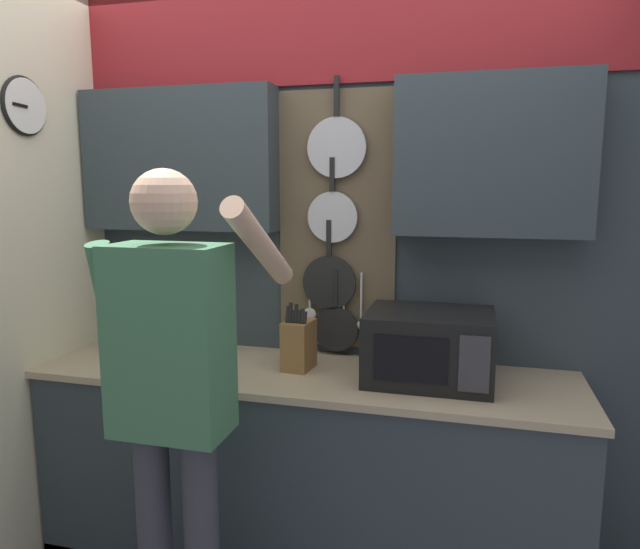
{
  "coord_description": "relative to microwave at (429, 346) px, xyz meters",
  "views": [
    {
      "loc": [
        0.66,
        -2.21,
        1.66
      ],
      "look_at": [
        0.02,
        0.19,
        1.27
      ],
      "focal_mm": 32.0,
      "sensor_mm": 36.0,
      "label": 1
    }
  ],
  "objects": [
    {
      "name": "person",
      "position": [
        -0.8,
        -0.61,
        -0.0
      ],
      "size": [
        0.54,
        0.62,
        1.72
      ],
      "color": "#383842",
      "rests_on": "ground_plane"
    },
    {
      "name": "utensil_crock",
      "position": [
        -1.35,
        0.0,
        -0.05
      ],
      "size": [
        0.1,
        0.1,
        0.35
      ],
      "color": "white",
      "rests_on": "base_cabinet_counter"
    },
    {
      "name": "knife_block",
      "position": [
        -0.55,
        0.0,
        -0.03
      ],
      "size": [
        0.12,
        0.16,
        0.29
      ],
      "color": "brown",
      "rests_on": "base_cabinet_counter"
    },
    {
      "name": "base_cabinet_counter",
      "position": [
        -0.52,
        -0.03,
        -0.59
      ],
      "size": [
        2.27,
        0.61,
        0.89
      ],
      "color": "#2D383D",
      "rests_on": "ground_plane"
    },
    {
      "name": "back_wall_unit",
      "position": [
        -0.53,
        0.25,
        0.48
      ],
      "size": [
        2.84,
        0.2,
        2.54
      ],
      "color": "#2D383D",
      "rests_on": "ground_plane"
    },
    {
      "name": "microwave",
      "position": [
        0.0,
        0.0,
        0.0
      ],
      "size": [
        0.5,
        0.39,
        0.28
      ],
      "color": "black",
      "rests_on": "base_cabinet_counter"
    }
  ]
}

